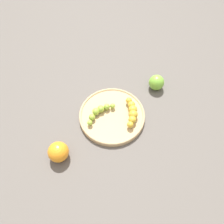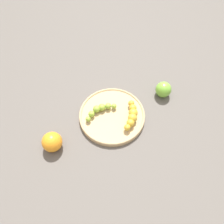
# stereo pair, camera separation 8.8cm
# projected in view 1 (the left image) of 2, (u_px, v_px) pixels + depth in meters

# --- Properties ---
(ground_plane) EXTENTS (2.40, 2.40, 0.00)m
(ground_plane) POSITION_uv_depth(u_px,v_px,m) (112.00, 117.00, 0.91)
(ground_plane) COLOR #56514C
(fruit_bowl) EXTENTS (0.27, 0.27, 0.02)m
(fruit_bowl) POSITION_uv_depth(u_px,v_px,m) (112.00, 115.00, 0.90)
(fruit_bowl) COLOR tan
(fruit_bowl) RESTS_ON ground_plane
(banana_green) EXTENTS (0.11, 0.11, 0.03)m
(banana_green) POSITION_uv_depth(u_px,v_px,m) (99.00, 112.00, 0.88)
(banana_green) COLOR #8CAD38
(banana_green) RESTS_ON fruit_bowl
(banana_spotted) EXTENTS (0.05, 0.14, 0.04)m
(banana_spotted) POSITION_uv_depth(u_px,v_px,m) (132.00, 112.00, 0.88)
(banana_spotted) COLOR gold
(banana_spotted) RESTS_ON fruit_bowl
(orange_fruit) EXTENTS (0.08, 0.08, 0.08)m
(orange_fruit) POSITION_uv_depth(u_px,v_px,m) (58.00, 152.00, 0.79)
(orange_fruit) COLOR orange
(orange_fruit) RESTS_ON ground_plane
(apple_green) EXTENTS (0.07, 0.07, 0.07)m
(apple_green) POSITION_uv_depth(u_px,v_px,m) (156.00, 82.00, 0.96)
(apple_green) COLOR #72B238
(apple_green) RESTS_ON ground_plane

